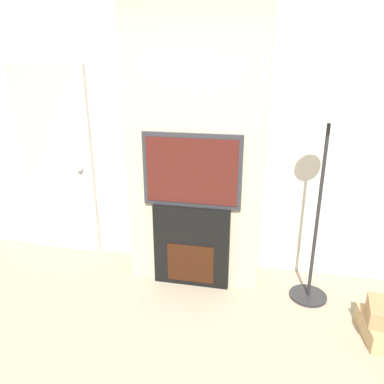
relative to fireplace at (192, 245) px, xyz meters
name	(u,v)px	position (x,y,z in m)	size (l,w,h in m)	color
wall_back	(202,136)	(0.00, 0.45, 0.96)	(6.00, 0.06, 2.70)	silver
chimney_breast	(197,140)	(0.00, 0.21, 0.96)	(1.24, 0.42, 2.70)	beige
fireplace	(192,245)	(0.00, 0.00, 0.00)	(0.71, 0.15, 0.79)	black
television	(192,171)	(0.00, 0.00, 0.73)	(0.88, 0.07, 0.67)	#2D2D33
floor_lamp	(321,187)	(1.09, -0.03, 0.66)	(0.33, 0.33, 1.70)	#262628
entry_door	(55,163)	(-1.57, 0.39, 0.61)	(0.85, 0.09, 2.01)	#BCB7AD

